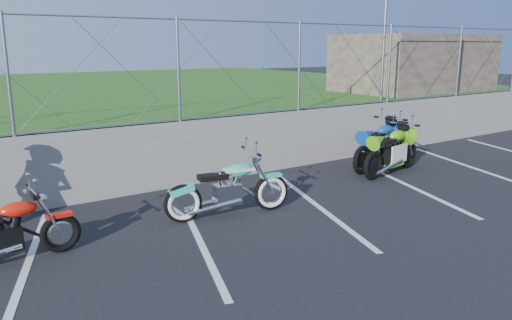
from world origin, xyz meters
TOP-DOWN VIEW (x-y plane):
  - ground at (0.00, 0.00)m, footprint 90.00×90.00m
  - retaining_wall at (0.00, 3.50)m, footprint 30.00×0.22m
  - grass_field at (0.00, 13.50)m, footprint 30.00×20.00m
  - stone_building at (10.50, 5.50)m, footprint 5.00×3.00m
  - chain_link_fence at (0.00, 3.50)m, footprint 28.00×0.03m
  - sign_pole at (7.20, 3.90)m, footprint 0.08×0.08m
  - parking_lines at (1.20, 1.00)m, footprint 18.29×4.31m
  - cruiser_turquoise at (0.83, 1.34)m, footprint 2.16×0.68m
  - naked_orange at (-2.51, 1.34)m, footprint 1.88×0.64m
  - sportbike_green at (5.23, 1.72)m, footprint 2.08×0.74m
  - sportbike_blue at (5.40, 2.21)m, footprint 2.16×0.77m

SIDE VIEW (x-z plane):
  - ground at x=0.00m, z-range 0.00..0.00m
  - parking_lines at x=1.20m, z-range 0.00..0.01m
  - naked_orange at x=-2.51m, z-range -0.07..0.87m
  - cruiser_turquoise at x=0.83m, z-range -0.11..0.98m
  - sportbike_green at x=5.23m, z-range -0.07..1.01m
  - sportbike_blue at x=5.40m, z-range -0.08..1.05m
  - retaining_wall at x=0.00m, z-range 0.00..1.30m
  - grass_field at x=0.00m, z-range 0.00..1.30m
  - stone_building at x=10.50m, z-range 1.30..3.10m
  - chain_link_fence at x=0.00m, z-range 1.30..3.30m
  - sign_pole at x=7.20m, z-range 1.30..4.30m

